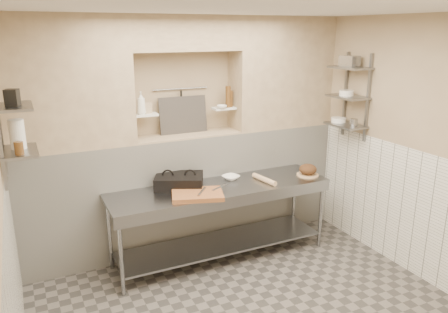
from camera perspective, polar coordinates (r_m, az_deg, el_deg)
ceiling at (r=3.58m, az=5.13°, el=19.61°), size 4.00×3.90×0.10m
wall_right at (r=5.09m, az=24.98°, el=0.64°), size 0.10×3.90×2.80m
wall_back at (r=5.54m, az=-5.83°, el=3.24°), size 4.00×0.10×2.80m
backwall_lower at (r=5.51m, az=-4.73°, el=-4.39°), size 4.00×0.40×1.40m
alcove_sill at (r=5.31m, az=-4.91°, el=2.81°), size 1.30×0.40×0.02m
backwall_pillar_left at (r=4.89m, az=-19.97°, el=8.98°), size 1.35×0.40×1.40m
backwall_pillar_right at (r=5.79m, az=7.49°, el=10.77°), size 1.35×0.40×1.40m
backwall_header at (r=5.16m, az=-5.24°, el=15.76°), size 1.30×0.40×0.40m
wainscot_left at (r=3.64m, az=-25.45°, el=-17.59°), size 0.02×3.90×1.40m
wainscot_right at (r=5.26m, az=23.66°, el=-6.79°), size 0.02×3.90×1.40m
alcove_shelf_left at (r=5.10m, az=-10.27°, el=5.38°), size 0.28×0.16×0.02m
alcove_shelf_right at (r=5.44m, az=-0.03°, el=6.32°), size 0.28×0.16×0.02m
utensil_rail at (r=5.37m, az=-5.70°, el=8.80°), size 0.70×0.02×0.02m
hanging_steel at (r=5.37m, az=-5.58°, el=6.98°), size 0.02×0.02×0.30m
splash_panel at (r=5.35m, az=-5.35°, el=5.42°), size 0.60×0.08×0.45m
shelf_rail_left_a at (r=4.42m, az=-27.26°, el=3.52°), size 0.03×0.03×0.95m
wall_shelf_left_lower at (r=4.26m, az=-25.15°, el=0.60°), size 0.30×0.50×0.02m
wall_shelf_left_upper at (r=4.18m, az=-25.80°, el=5.89°), size 0.30×0.50×0.03m
shelf_rail_right_a at (r=5.81m, az=15.56°, el=7.86°), size 0.03×0.03×1.05m
shelf_rail_right_b at (r=5.52m, az=18.28°, el=7.22°), size 0.03×0.03×1.05m
wall_shelf_right_lower at (r=5.63m, az=15.57°, el=3.99°), size 0.30×0.50×0.02m
wall_shelf_right_mid at (r=5.57m, az=15.85°, el=7.51°), size 0.30×0.50×0.02m
wall_shelf_right_upper at (r=5.53m, az=16.13°, el=11.08°), size 0.30×0.50×0.03m
prep_table at (r=5.12m, az=-0.40°, el=-6.70°), size 2.60×0.70×0.90m
panini_press at (r=5.02m, az=-5.88°, el=-3.22°), size 0.65×0.58×0.15m
cutting_board at (r=4.73m, az=-3.50°, el=-5.00°), size 0.64×0.53×0.05m
knife_blade at (r=4.87m, az=-0.57°, el=-4.04°), size 0.25×0.15×0.01m
tongs at (r=4.73m, az=-2.94°, el=-4.61°), size 0.17×0.20×0.02m
mixing_bowl at (r=5.26m, az=0.90°, el=-2.76°), size 0.25×0.25×0.05m
rolling_pin at (r=5.20m, az=5.28°, el=-2.99°), size 0.12×0.40×0.06m
bread_board at (r=5.51m, az=10.86°, el=-2.36°), size 0.27×0.27×0.02m
bread_loaf at (r=5.49m, az=10.90°, el=-1.64°), size 0.22×0.22×0.13m
bottle_soap at (r=5.04m, az=-10.78°, el=6.87°), size 0.13×0.13×0.26m
jar_alcove at (r=5.11m, az=-9.98°, el=6.31°), size 0.08×0.08×0.13m
bowl_alcove at (r=5.36m, az=-0.27°, el=6.51°), size 0.15×0.15×0.04m
condiment_a at (r=5.45m, az=0.84°, el=7.56°), size 0.06×0.06×0.20m
condiment_b at (r=5.42m, az=0.54°, el=7.82°), size 0.07×0.07×0.26m
condiment_c at (r=5.49m, az=0.65°, el=7.24°), size 0.08×0.08×0.13m
jug_left at (r=4.28m, az=-25.39°, el=2.63°), size 0.13×0.13×0.26m
jar_left at (r=4.09m, az=-25.21°, el=0.99°), size 0.08×0.08×0.11m
box_left_upper at (r=4.10m, az=-25.93°, el=6.91°), size 0.13×0.13×0.14m
bowl_right at (r=5.72m, az=14.74°, el=4.65°), size 0.18×0.18×0.06m
canister_right at (r=5.51m, az=16.60°, el=4.27°), size 0.09×0.09×0.09m
bowl_right_mid at (r=5.59m, az=15.70°, el=8.00°), size 0.17×0.17×0.06m
basket_right at (r=5.54m, az=16.09°, el=11.88°), size 0.20×0.23×0.13m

